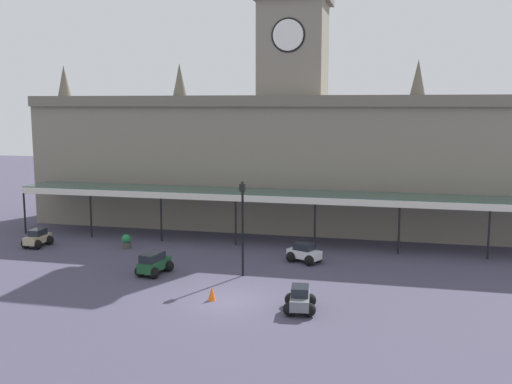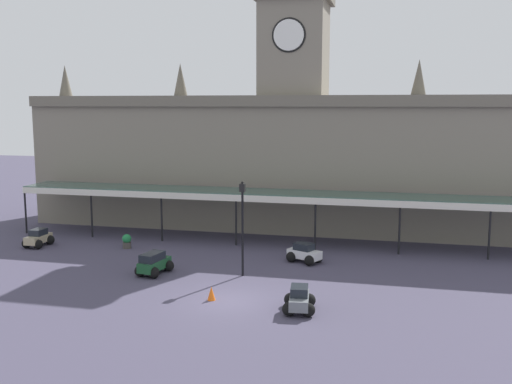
{
  "view_description": "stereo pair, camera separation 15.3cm",
  "coord_description": "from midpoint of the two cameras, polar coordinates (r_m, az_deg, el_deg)",
  "views": [
    {
      "loc": [
        7.52,
        -26.76,
        9.58
      ],
      "look_at": [
        0.0,
        5.68,
        4.59
      ],
      "focal_mm": 41.26,
      "sensor_mm": 36.0,
      "label": 1
    },
    {
      "loc": [
        7.67,
        -26.73,
        9.58
      ],
      "look_at": [
        0.0,
        5.68,
        4.59
      ],
      "focal_mm": 41.26,
      "sensor_mm": 36.0,
      "label": 2
    }
  ],
  "objects": [
    {
      "name": "ground_plane",
      "position": [
        29.41,
        -2.69,
        -10.5
      ],
      "size": [
        140.0,
        140.0,
        0.0
      ],
      "primitive_type": "plane",
      "color": "#423E53"
    },
    {
      "name": "car_grey_sedan",
      "position": [
        27.94,
        4.12,
        -10.46
      ],
      "size": [
        1.67,
        2.14,
        1.19
      ],
      "color": "slate",
      "rests_on": "ground"
    },
    {
      "name": "entrance_canopy",
      "position": [
        40.44,
        2.07,
        -0.22
      ],
      "size": [
        38.09,
        3.26,
        3.58
      ],
      "color": "#38564C",
      "rests_on": "ground"
    },
    {
      "name": "station_building",
      "position": [
        45.84,
        3.48,
        3.66
      ],
      "size": [
        40.86,
        7.16,
        18.09
      ],
      "color": "gray",
      "rests_on": "ground"
    },
    {
      "name": "victorian_lamppost",
      "position": [
        32.68,
        -1.44,
        -2.56
      ],
      "size": [
        0.3,
        0.3,
        5.37
      ],
      "color": "black",
      "rests_on": "ground"
    },
    {
      "name": "planter_forecourt_centre",
      "position": [
        40.43,
        -12.56,
        -4.68
      ],
      "size": [
        0.6,
        0.6,
        0.96
      ],
      "color": "#47423D",
      "rests_on": "ground"
    },
    {
      "name": "car_beige_sedan",
      "position": [
        42.68,
        -20.51,
        -4.31
      ],
      "size": [
        1.55,
        2.07,
        1.19
      ],
      "color": "tan",
      "rests_on": "ground"
    },
    {
      "name": "car_green_estate",
      "position": [
        34.12,
        -9.98,
        -6.93
      ],
      "size": [
        1.79,
        2.37,
        1.27
      ],
      "color": "#1E512D",
      "rests_on": "ground"
    },
    {
      "name": "traffic_cone",
      "position": [
        29.47,
        -4.45,
        -9.77
      ],
      "size": [
        0.4,
        0.4,
        0.69
      ],
      "primitive_type": "cone",
      "color": "orange",
      "rests_on": "ground"
    },
    {
      "name": "car_white_sedan",
      "position": [
        36.19,
        4.57,
        -6.03
      ],
      "size": [
        2.24,
        2.01,
        1.19
      ],
      "color": "silver",
      "rests_on": "ground"
    }
  ]
}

